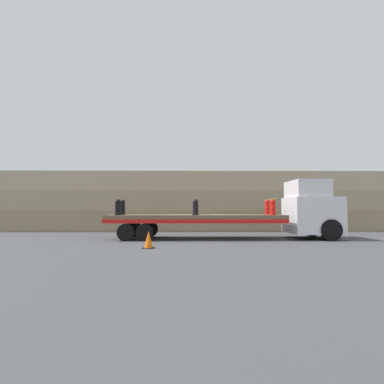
{
  "coord_description": "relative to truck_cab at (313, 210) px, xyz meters",
  "views": [
    {
      "loc": [
        -0.37,
        -16.0,
        1.6
      ],
      "look_at": [
        -0.18,
        0.0,
        2.48
      ],
      "focal_mm": 28.0,
      "sensor_mm": 36.0,
      "label": 1
    }
  ],
  "objects": [
    {
      "name": "ground_plane",
      "position": [
        -6.31,
        0.0,
        -1.54
      ],
      "size": [
        120.0,
        120.0,
        0.0
      ],
      "primitive_type": "plane",
      "color": "#3F4244"
    },
    {
      "name": "fire_hydrant_black_near_1",
      "position": [
        -6.31,
        -0.55,
        0.12
      ],
      "size": [
        0.35,
        0.57,
        0.82
      ],
      "color": "black",
      "rests_on": "flatbed_trailer"
    },
    {
      "name": "fire_hydrant_black_far_0",
      "position": [
        -10.32,
        0.55,
        0.12
      ],
      "size": [
        0.35,
        0.57,
        0.82
      ],
      "color": "black",
      "rests_on": "flatbed_trailer"
    },
    {
      "name": "fire_hydrant_black_near_0",
      "position": [
        -10.32,
        -0.55,
        0.12
      ],
      "size": [
        0.35,
        0.57,
        0.82
      ],
      "color": "black",
      "rests_on": "flatbed_trailer"
    },
    {
      "name": "truck_cab",
      "position": [
        0.0,
        0.0,
        0.0
      ],
      "size": [
        2.49,
        2.66,
        3.09
      ],
      "color": "silver",
      "rests_on": "ground_plane"
    },
    {
      "name": "traffic_cone",
      "position": [
        -8.3,
        -3.8,
        -1.2
      ],
      "size": [
        0.46,
        0.46,
        0.69
      ],
      "color": "black",
      "rests_on": "ground_plane"
    },
    {
      "name": "cargo_strap_rear",
      "position": [
        -6.31,
        0.0,
        0.55
      ],
      "size": [
        0.05,
        2.69,
        0.01
      ],
      "color": "yellow",
      "rests_on": "fire_hydrant_black_near_1"
    },
    {
      "name": "fire_hydrant_red_far_2",
      "position": [
        -2.3,
        0.55,
        0.12
      ],
      "size": [
        0.35,
        0.57,
        0.82
      ],
      "color": "red",
      "rests_on": "flatbed_trailer"
    },
    {
      "name": "cargo_strap_middle",
      "position": [
        -2.3,
        0.0,
        0.55
      ],
      "size": [
        0.05,
        2.69,
        0.01
      ],
      "color": "yellow",
      "rests_on": "fire_hydrant_red_near_2"
    },
    {
      "name": "fire_hydrant_red_near_2",
      "position": [
        -2.3,
        -0.55,
        0.12
      ],
      "size": [
        0.35,
        0.57,
        0.82
      ],
      "color": "red",
      "rests_on": "flatbed_trailer"
    },
    {
      "name": "rock_cliff",
      "position": [
        -6.31,
        6.16,
        0.58
      ],
      "size": [
        60.0,
        3.3,
        4.24
      ],
      "color": "gray",
      "rests_on": "ground_plane"
    },
    {
      "name": "flatbed_trailer",
      "position": [
        -6.77,
        0.0,
        -0.5
      ],
      "size": [
        9.22,
        2.59,
        1.26
      ],
      "color": "brown",
      "rests_on": "ground_plane"
    },
    {
      "name": "fire_hydrant_black_far_1",
      "position": [
        -6.31,
        0.55,
        0.12
      ],
      "size": [
        0.35,
        0.57,
        0.82
      ],
      "color": "black",
      "rests_on": "flatbed_trailer"
    }
  ]
}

